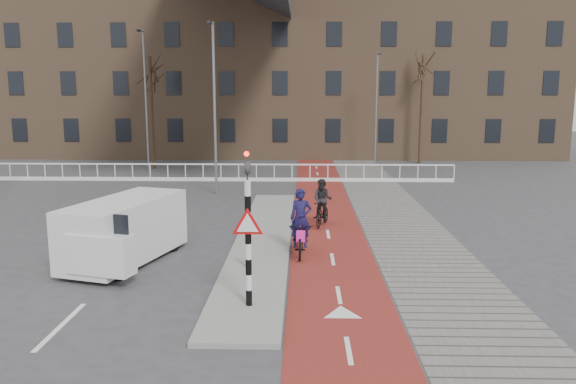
{
  "coord_description": "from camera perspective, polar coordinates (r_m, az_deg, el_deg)",
  "views": [
    {
      "loc": [
        0.61,
        -14.07,
        4.85
      ],
      "look_at": [
        0.1,
        5.0,
        1.5
      ],
      "focal_mm": 35.0,
      "sensor_mm": 36.0,
      "label": 1
    }
  ],
  "objects": [
    {
      "name": "traffic_signal",
      "position": [
        12.44,
        -4.09,
        -3.36
      ],
      "size": [
        0.8,
        0.8,
        3.68
      ],
      "color": "black",
      "rests_on": "curb_island"
    },
    {
      "name": "tree_right",
      "position": [
        40.49,
        13.43,
        8.12
      ],
      "size": [
        0.24,
        0.24,
        7.47
      ],
      "primitive_type": "cylinder",
      "color": "#322316",
      "rests_on": "ground"
    },
    {
      "name": "streetlight_near",
      "position": [
        27.24,
        -7.46,
        8.23
      ],
      "size": [
        0.12,
        0.12,
        8.13
      ],
      "primitive_type": "cylinder",
      "color": "slate",
      "rests_on": "ground"
    },
    {
      "name": "sidewalk",
      "position": [
        24.82,
        10.07,
        -1.45
      ],
      "size": [
        3.0,
        60.0,
        0.01
      ],
      "primitive_type": "cube",
      "color": "slate",
      "rests_on": "ground"
    },
    {
      "name": "townhouse_row",
      "position": [
        46.3,
        -3.02,
        13.62
      ],
      "size": [
        46.0,
        10.0,
        15.9
      ],
      "color": "#7F6047",
      "rests_on": "ground"
    },
    {
      "name": "bollard",
      "position": [
        15.55,
        -4.16,
        -6.19
      ],
      "size": [
        0.12,
        0.12,
        0.83
      ],
      "primitive_type": "cylinder",
      "color": "yellow",
      "rests_on": "curb_island"
    },
    {
      "name": "railing",
      "position": [
        31.89,
        -8.61,
        1.66
      ],
      "size": [
        28.0,
        0.1,
        0.99
      ],
      "color": "silver",
      "rests_on": "ground"
    },
    {
      "name": "streetlight_left",
      "position": [
        36.78,
        -14.23,
        8.9
      ],
      "size": [
        0.12,
        0.12,
        8.72
      ],
      "primitive_type": "cylinder",
      "color": "slate",
      "rests_on": "ground"
    },
    {
      "name": "cyclist_far",
      "position": [
        20.74,
        3.52,
        -1.49
      ],
      "size": [
        0.89,
        1.67,
        1.75
      ],
      "rotation": [
        0.0,
        0.0,
        -0.29
      ],
      "color": "black",
      "rests_on": "bike_lane"
    },
    {
      "name": "van",
      "position": [
        16.94,
        -16.24,
        -3.68
      ],
      "size": [
        2.84,
        4.6,
        1.84
      ],
      "rotation": [
        0.0,
        0.0,
        -0.28
      ],
      "color": "silver",
      "rests_on": "ground"
    },
    {
      "name": "streetlight_right",
      "position": [
        38.4,
        8.95,
        8.23
      ],
      "size": [
        0.12,
        0.12,
        7.53
      ],
      "primitive_type": "cylinder",
      "color": "slate",
      "rests_on": "ground"
    },
    {
      "name": "ground",
      "position": [
        14.89,
        -0.9,
        -9.05
      ],
      "size": [
        120.0,
        120.0,
        0.0
      ],
      "primitive_type": "plane",
      "color": "#38383A",
      "rests_on": "ground"
    },
    {
      "name": "cyclist_near",
      "position": [
        17.03,
        1.3,
        -4.17
      ],
      "size": [
        0.69,
        1.97,
        2.04
      ],
      "rotation": [
        0.0,
        0.0,
        -0.0
      ],
      "color": "black",
      "rests_on": "bike_lane"
    },
    {
      "name": "curb_island",
      "position": [
        18.74,
        -2.53,
        -4.86
      ],
      "size": [
        1.8,
        16.0,
        0.12
      ],
      "primitive_type": "cube",
      "color": "gray",
      "rests_on": "ground"
    },
    {
      "name": "tree_mid",
      "position": [
        37.64,
        -13.68,
        7.77
      ],
      "size": [
        0.24,
        0.24,
        7.18
      ],
      "primitive_type": "cylinder",
      "color": "#322316",
      "rests_on": "ground"
    },
    {
      "name": "bike_lane",
      "position": [
        24.56,
        3.59,
        -1.43
      ],
      "size": [
        2.5,
        60.0,
        0.01
      ],
      "primitive_type": "cube",
      "color": "maroon",
      "rests_on": "ground"
    }
  ]
}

